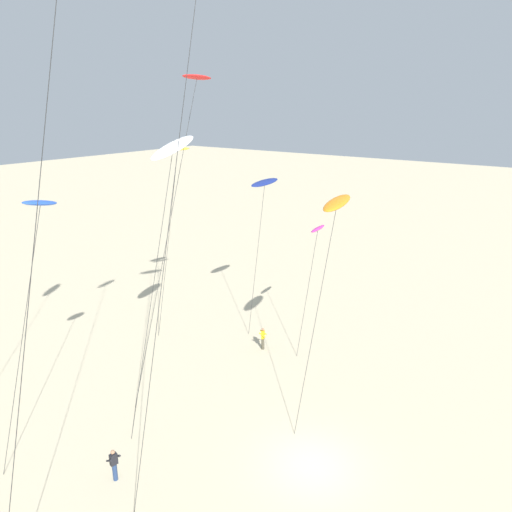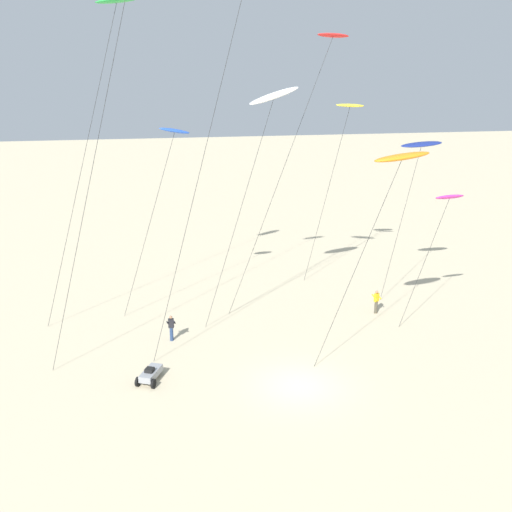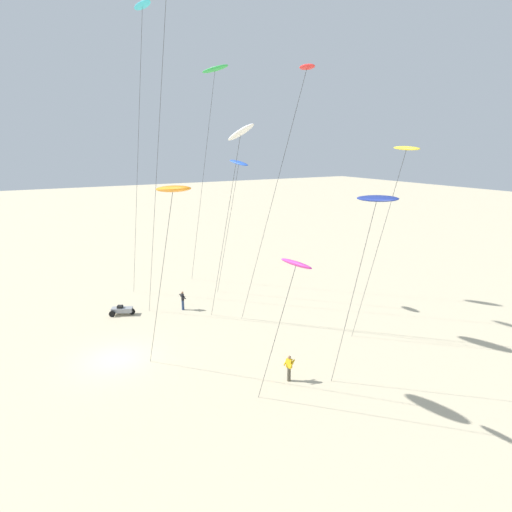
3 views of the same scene
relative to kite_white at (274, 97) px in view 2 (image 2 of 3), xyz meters
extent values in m
plane|color=beige|center=(-0.67, -9.18, -14.63)|extent=(260.00, 260.00, 0.00)
ellipsoid|color=white|center=(0.02, 0.00, 0.07)|extent=(3.29, 1.16, 1.42)
cylinder|color=#262626|center=(-2.29, -0.25, -7.34)|extent=(4.66, 0.53, 14.59)
ellipsoid|color=green|center=(-9.03, 2.32, 5.48)|extent=(2.83, 1.99, 0.72)
cylinder|color=#262626|center=(-11.93, 2.00, -4.63)|extent=(5.82, 0.66, 20.02)
ellipsoid|color=orange|center=(5.51, -6.76, -2.91)|extent=(3.52, 1.50, 0.68)
cylinder|color=#262626|center=(3.15, -7.02, -8.84)|extent=(4.75, 0.54, 11.59)
ellipsoid|color=blue|center=(-5.90, 2.88, -2.18)|extent=(2.22, 1.24, 0.69)
cylinder|color=#262626|center=(-7.88, 2.66, -8.45)|extent=(4.00, 0.46, 12.36)
cylinder|color=#262626|center=(-10.61, -4.39, -2.84)|extent=(6.38, 0.72, 23.59)
cylinder|color=#262626|center=(-5.02, -4.47, -3.30)|extent=(6.31, 0.71, 22.68)
ellipsoid|color=yellow|center=(7.72, 7.38, -0.94)|extent=(2.26, 0.86, 0.38)
cylinder|color=#262626|center=(6.03, 7.19, -7.83)|extent=(3.40, 0.40, 13.60)
ellipsoid|color=#D8339E|center=(10.86, -2.78, -6.10)|extent=(2.14, 0.84, 0.45)
cylinder|color=#262626|center=(9.39, -2.94, -10.41)|extent=(2.96, 0.35, 8.45)
ellipsoid|color=red|center=(4.40, 2.17, 3.70)|extent=(2.10, 1.00, 0.48)
cylinder|color=#262626|center=(0.83, 1.78, -5.50)|extent=(7.16, 0.81, 18.27)
ellipsoid|color=navy|center=(11.03, 1.88, -3.33)|extent=(3.02, 1.01, 0.64)
cylinder|color=#262626|center=(9.81, 1.75, -9.03)|extent=(2.46, 0.29, 11.21)
cylinder|color=#4C4738|center=(7.31, -0.63, -14.19)|extent=(0.22, 0.22, 0.88)
cube|color=gold|center=(7.31, -0.63, -13.46)|extent=(0.39, 0.32, 0.58)
sphere|color=#9E7051|center=(7.31, -0.63, -13.06)|extent=(0.20, 0.20, 0.20)
cylinder|color=gold|center=(7.51, -0.54, -13.41)|extent=(0.29, 0.49, 0.39)
cylinder|color=gold|center=(7.11, -0.72, -13.41)|extent=(0.29, 0.49, 0.39)
cylinder|color=navy|center=(-6.94, -2.17, -14.19)|extent=(0.22, 0.22, 0.88)
cube|color=black|center=(-6.94, -2.17, -13.46)|extent=(0.37, 0.25, 0.58)
sphere|color=#9E7051|center=(-6.94, -2.17, -13.06)|extent=(0.20, 0.20, 0.20)
cylinder|color=black|center=(-7.16, -2.13, -13.41)|extent=(0.17, 0.51, 0.39)
cylinder|color=black|center=(-6.73, -2.20, -13.41)|extent=(0.17, 0.51, 0.39)
cube|color=gray|center=(-8.39, -7.02, -14.19)|extent=(1.38, 1.83, 0.36)
cube|color=black|center=(-8.45, -7.16, -13.91)|extent=(0.59, 0.59, 0.20)
cylinder|color=black|center=(-8.03, -6.30, -14.37)|extent=(0.34, 0.52, 0.52)
cylinder|color=black|center=(-9.11, -7.47, -14.37)|extent=(0.34, 0.52, 0.52)
cylinder|color=black|center=(-8.30, -7.87, -14.37)|extent=(0.34, 0.52, 0.52)
camera|label=1|loc=(-17.67, -18.08, 2.27)|focal=33.33mm
camera|label=2|loc=(-8.61, -36.14, 1.33)|focal=41.26mm
camera|label=3|loc=(26.73, -13.86, -0.78)|focal=30.22mm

